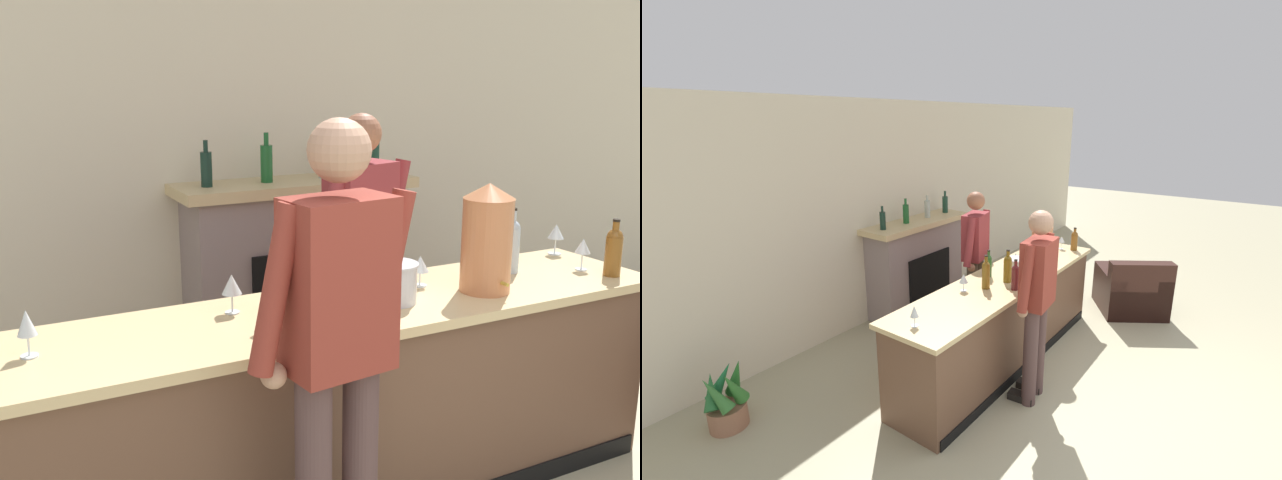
# 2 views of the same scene
# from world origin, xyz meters

# --- Properties ---
(ground_plane) EXTENTS (24.00, 24.00, 0.00)m
(ground_plane) POSITION_xyz_m (0.00, 0.00, 0.00)
(ground_plane) COLOR tan
(wall_back_panel) EXTENTS (12.00, 0.07, 2.75)m
(wall_back_panel) POSITION_xyz_m (0.00, 3.73, 1.38)
(wall_back_panel) COLOR beige
(wall_back_panel) RESTS_ON ground_plane
(bar_counter) EXTENTS (3.06, 0.70, 0.94)m
(bar_counter) POSITION_xyz_m (-0.07, 1.82, 0.47)
(bar_counter) COLOR brown
(bar_counter) RESTS_ON ground_plane
(fireplace_stone) EXTENTS (1.61, 0.52, 1.55)m
(fireplace_stone) POSITION_xyz_m (0.40, 3.47, 0.63)
(fireplace_stone) COLOR gray
(fireplace_stone) RESTS_ON ground_plane
(armchair_black) EXTENTS (1.11, 1.11, 0.78)m
(armchair_black) POSITION_xyz_m (1.97, 1.04, 0.27)
(armchair_black) COLOR #321B15
(armchair_black) RESTS_ON ground_plane
(potted_plant_corner) EXTENTS (0.40, 0.40, 0.62)m
(potted_plant_corner) POSITION_xyz_m (-2.35, 3.14, 0.26)
(potted_plant_corner) COLOR #98664B
(potted_plant_corner) RESTS_ON ground_plane
(person_customer) EXTENTS (0.66, 0.33, 1.79)m
(person_customer) POSITION_xyz_m (-0.48, 1.25, 1.00)
(person_customer) COLOR #4E3837
(person_customer) RESTS_ON ground_plane
(person_bartender) EXTENTS (0.65, 0.37, 1.72)m
(person_bartender) POSITION_xyz_m (0.32, 2.45, 0.95)
(person_bartender) COLOR #4C4031
(person_bartender) RESTS_ON ground_plane
(copper_dispenser) EXTENTS (0.24, 0.27, 0.51)m
(copper_dispenser) POSITION_xyz_m (0.55, 1.72, 1.19)
(copper_dispenser) COLOR #BA7046
(copper_dispenser) RESTS_ON bar_counter
(ice_bucket_steel) EXTENTS (0.22, 0.22, 0.18)m
(ice_bucket_steel) POSITION_xyz_m (0.09, 1.77, 1.03)
(ice_bucket_steel) COLOR silver
(ice_bucket_steel) RESTS_ON bar_counter
(wine_bottle_chardonnay_pale) EXTENTS (0.08, 0.08, 0.29)m
(wine_bottle_chardonnay_pale) POSITION_xyz_m (1.28, 1.62, 1.07)
(wine_bottle_chardonnay_pale) COLOR brown
(wine_bottle_chardonnay_pale) RESTS_ON bar_counter
(wine_bottle_port_short) EXTENTS (0.08, 0.08, 0.34)m
(wine_bottle_port_short) POSITION_xyz_m (-0.42, 1.82, 1.09)
(wine_bottle_port_short) COLOR brown
(wine_bottle_port_short) RESTS_ON bar_counter
(wine_bottle_cabernet_heavy) EXTENTS (0.07, 0.07, 0.29)m
(wine_bottle_cabernet_heavy) POSITION_xyz_m (-0.13, 1.98, 1.07)
(wine_bottle_cabernet_heavy) COLOR #255322
(wine_bottle_cabernet_heavy) RESTS_ON bar_counter
(wine_bottle_burgundy_dark) EXTENTS (0.08, 0.08, 0.33)m
(wine_bottle_burgundy_dark) POSITION_xyz_m (0.87, 1.90, 1.09)
(wine_bottle_burgundy_dark) COLOR #9FAEB9
(wine_bottle_burgundy_dark) RESTS_ON bar_counter
(wine_bottle_rose_blush) EXTENTS (0.07, 0.07, 0.30)m
(wine_bottle_rose_blush) POSITION_xyz_m (-0.27, 1.58, 1.07)
(wine_bottle_rose_blush) COLOR #4E191B
(wine_bottle_rose_blush) RESTS_ON bar_counter
(wine_bottle_riesling_slim) EXTENTS (0.08, 0.08, 0.34)m
(wine_bottle_riesling_slim) POSITION_xyz_m (-0.14, 1.74, 1.09)
(wine_bottle_riesling_slim) COLOR brown
(wine_bottle_riesling_slim) RESTS_ON bar_counter
(wine_glass_by_dispenser) EXTENTS (0.09, 0.09, 0.17)m
(wine_glass_by_dispenser) POSITION_xyz_m (1.34, 2.07, 1.06)
(wine_glass_by_dispenser) COLOR silver
(wine_glass_by_dispenser) RESTS_ON bar_counter
(wine_glass_front_right) EXTENTS (0.08, 0.08, 0.15)m
(wine_glass_front_right) POSITION_xyz_m (0.33, 1.92, 1.04)
(wine_glass_front_right) COLOR silver
(wine_glass_front_right) RESTS_ON bar_counter
(wine_glass_back_row) EXTENTS (0.07, 0.07, 0.18)m
(wine_glass_back_row) POSITION_xyz_m (-1.40, 1.85, 1.06)
(wine_glass_back_row) COLOR silver
(wine_glass_back_row) RESTS_ON bar_counter
(wine_glass_mid_counter) EXTENTS (0.08, 0.08, 0.17)m
(wine_glass_mid_counter) POSITION_xyz_m (-0.59, 1.96, 1.06)
(wine_glass_mid_counter) COLOR silver
(wine_glass_mid_counter) RESTS_ON bar_counter
(wine_glass_near_bucket) EXTENTS (0.08, 0.08, 0.16)m
(wine_glass_near_bucket) POSITION_xyz_m (1.23, 1.77, 1.06)
(wine_glass_near_bucket) COLOR silver
(wine_glass_near_bucket) RESTS_ON bar_counter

